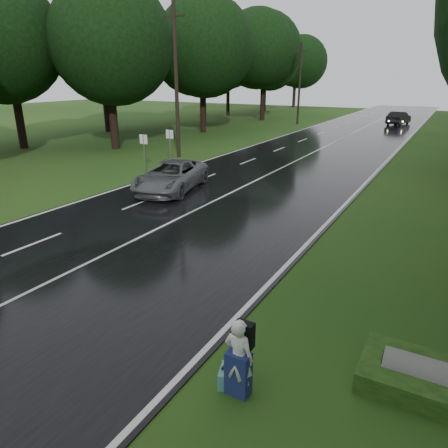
# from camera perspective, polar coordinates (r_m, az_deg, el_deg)

# --- Properties ---
(ground) EXTENTS (160.00, 160.00, 0.00)m
(ground) POSITION_cam_1_polar(r_m,az_deg,el_deg) (13.37, -23.99, -7.98)
(ground) COLOR #264815
(ground) RESTS_ON ground
(road) EXTENTS (12.00, 140.00, 0.04)m
(road) POSITION_cam_1_polar(r_m,az_deg,el_deg) (29.14, 8.71, 8.02)
(road) COLOR black
(road) RESTS_ON ground
(lane_center) EXTENTS (0.12, 140.00, 0.01)m
(lane_center) POSITION_cam_1_polar(r_m,az_deg,el_deg) (29.14, 8.72, 8.06)
(lane_center) COLOR silver
(lane_center) RESTS_ON road
(grey_car) EXTENTS (3.75, 6.07, 1.57)m
(grey_car) POSITION_cam_1_polar(r_m,az_deg,el_deg) (22.30, -7.37, 6.60)
(grey_car) COLOR #54575A
(grey_car) RESTS_ON road
(far_car) EXTENTS (2.53, 5.12, 1.61)m
(far_car) POSITION_cam_1_polar(r_m,az_deg,el_deg) (58.72, 23.07, 13.37)
(far_car) COLOR black
(far_car) RESTS_ON road
(hitchhiker) EXTENTS (0.61, 0.55, 1.65)m
(hitchhiker) POSITION_cam_1_polar(r_m,az_deg,el_deg) (8.23, 2.08, -18.30)
(hitchhiker) COLOR silver
(hitchhiker) RESTS_ON ground
(suitcase) EXTENTS (0.29, 0.53, 0.36)m
(suitcase) POSITION_cam_1_polar(r_m,az_deg,el_deg) (8.79, -0.06, -20.30)
(suitcase) COLOR teal
(suitcase) RESTS_ON ground
(culvert) EXTENTS (1.36, 0.68, 0.68)m
(culvert) POSITION_cam_1_polar(r_m,az_deg,el_deg) (9.63, 25.15, -19.77)
(culvert) COLOR slate
(culvert) RESTS_ON ground
(utility_pole_mid) EXTENTS (1.80, 0.28, 10.89)m
(utility_pole_mid) POSITION_cam_1_polar(r_m,az_deg,el_deg) (32.32, -6.26, 9.24)
(utility_pole_mid) COLOR black
(utility_pole_mid) RESTS_ON ground
(utility_pole_far) EXTENTS (1.80, 0.28, 9.82)m
(utility_pole_far) POSITION_cam_1_polar(r_m,az_deg,el_deg) (56.11, 10.12, 13.49)
(utility_pole_far) COLOR black
(utility_pole_far) RESTS_ON ground
(road_sign_a) EXTENTS (0.58, 0.10, 2.42)m
(road_sign_a) POSITION_cam_1_polar(r_m,az_deg,el_deg) (27.21, -10.81, 7.02)
(road_sign_a) COLOR white
(road_sign_a) RESTS_ON ground
(road_sign_b) EXTENTS (0.58, 0.10, 2.43)m
(road_sign_b) POSITION_cam_1_polar(r_m,az_deg,el_deg) (29.32, -7.37, 8.11)
(road_sign_b) COLOR white
(road_sign_b) RESTS_ON ground
(tree_left_d) EXTENTS (9.12, 9.12, 14.25)m
(tree_left_d) POSITION_cam_1_polar(r_m,az_deg,el_deg) (37.26, -14.75, 10.11)
(tree_left_d) COLOR black
(tree_left_d) RESTS_ON ground
(tree_left_e) EXTENTS (9.45, 9.45, 14.77)m
(tree_left_e) POSITION_cam_1_polar(r_m,az_deg,el_deg) (47.09, -2.89, 12.61)
(tree_left_e) COLOR black
(tree_left_e) RESTS_ON ground
(tree_left_f) EXTENTS (10.42, 10.42, 16.28)m
(tree_left_f) POSITION_cam_1_polar(r_m,az_deg,el_deg) (60.74, 5.29, 14.16)
(tree_left_f) COLOR black
(tree_left_f) RESTS_ON ground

